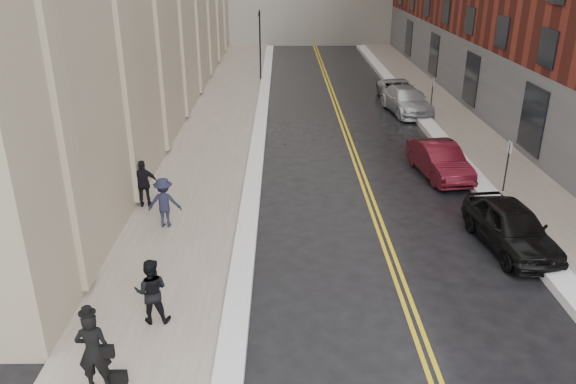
{
  "coord_description": "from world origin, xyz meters",
  "views": [
    {
      "loc": [
        -0.96,
        -12.67,
        8.92
      ],
      "look_at": [
        -0.78,
        4.57,
        1.6
      ],
      "focal_mm": 35.0,
      "sensor_mm": 36.0,
      "label": 1
    }
  ],
  "objects_px": {
    "car_silver_far": "(400,91)",
    "pedestrian_a": "(151,291)",
    "car_maroon": "(439,160)",
    "car_silver_near": "(406,101)",
    "car_black": "(511,227)",
    "pedestrian_main": "(93,351)",
    "pedestrian_b": "(164,202)",
    "pedestrian_c": "(144,184)"
  },
  "relations": [
    {
      "from": "car_maroon",
      "to": "pedestrian_c",
      "type": "relative_size",
      "value": 2.43
    },
    {
      "from": "car_silver_near",
      "to": "car_silver_far",
      "type": "xyz_separation_m",
      "value": [
        0.24,
        3.12,
        -0.1
      ]
    },
    {
      "from": "pedestrian_main",
      "to": "pedestrian_a",
      "type": "xyz_separation_m",
      "value": [
        0.71,
        2.42,
        -0.08
      ]
    },
    {
      "from": "pedestrian_a",
      "to": "pedestrian_c",
      "type": "xyz_separation_m",
      "value": [
        -1.82,
        7.23,
        0.02
      ]
    },
    {
      "from": "pedestrian_a",
      "to": "pedestrian_b",
      "type": "relative_size",
      "value": 1.0
    },
    {
      "from": "car_silver_near",
      "to": "pedestrian_c",
      "type": "bearing_deg",
      "value": -140.09
    },
    {
      "from": "car_silver_near",
      "to": "car_silver_far",
      "type": "bearing_deg",
      "value": 77.7
    },
    {
      "from": "car_maroon",
      "to": "car_silver_far",
      "type": "relative_size",
      "value": 0.94
    },
    {
      "from": "car_silver_far",
      "to": "car_silver_near",
      "type": "bearing_deg",
      "value": -100.83
    },
    {
      "from": "car_black",
      "to": "car_silver_far",
      "type": "relative_size",
      "value": 0.95
    },
    {
      "from": "car_silver_near",
      "to": "pedestrian_main",
      "type": "height_order",
      "value": "pedestrian_main"
    },
    {
      "from": "car_silver_near",
      "to": "pedestrian_a",
      "type": "bearing_deg",
      "value": -125.02
    },
    {
      "from": "car_silver_far",
      "to": "pedestrian_b",
      "type": "bearing_deg",
      "value": -128.64
    },
    {
      "from": "car_silver_far",
      "to": "pedestrian_b",
      "type": "height_order",
      "value": "pedestrian_b"
    },
    {
      "from": "car_maroon",
      "to": "car_silver_far",
      "type": "height_order",
      "value": "car_maroon"
    },
    {
      "from": "car_silver_near",
      "to": "pedestrian_a",
      "type": "relative_size",
      "value": 2.91
    },
    {
      "from": "car_silver_far",
      "to": "pedestrian_c",
      "type": "distance_m",
      "value": 21.46
    },
    {
      "from": "pedestrian_a",
      "to": "pedestrian_c",
      "type": "distance_m",
      "value": 7.46
    },
    {
      "from": "pedestrian_b",
      "to": "pedestrian_c",
      "type": "height_order",
      "value": "pedestrian_c"
    },
    {
      "from": "car_black",
      "to": "pedestrian_main",
      "type": "height_order",
      "value": "pedestrian_main"
    },
    {
      "from": "car_silver_far",
      "to": "pedestrian_a",
      "type": "height_order",
      "value": "pedestrian_a"
    },
    {
      "from": "car_silver_near",
      "to": "pedestrian_b",
      "type": "relative_size",
      "value": 2.91
    },
    {
      "from": "car_silver_near",
      "to": "pedestrian_main",
      "type": "relative_size",
      "value": 2.67
    },
    {
      "from": "pedestrian_c",
      "to": "pedestrian_b",
      "type": "bearing_deg",
      "value": 113.39
    },
    {
      "from": "car_black",
      "to": "car_silver_near",
      "type": "height_order",
      "value": "car_black"
    },
    {
      "from": "car_black",
      "to": "car_silver_near",
      "type": "relative_size",
      "value": 0.86
    },
    {
      "from": "pedestrian_c",
      "to": "car_silver_near",
      "type": "bearing_deg",
      "value": -141.28
    },
    {
      "from": "car_silver_far",
      "to": "pedestrian_b",
      "type": "distance_m",
      "value": 22.24
    },
    {
      "from": "car_silver_near",
      "to": "pedestrian_main",
      "type": "distance_m",
      "value": 26.33
    },
    {
      "from": "car_silver_far",
      "to": "car_black",
      "type": "bearing_deg",
      "value": -97.38
    },
    {
      "from": "pedestrian_main",
      "to": "pedestrian_c",
      "type": "xyz_separation_m",
      "value": [
        -1.1,
        9.65,
        -0.06
      ]
    },
    {
      "from": "car_black",
      "to": "car_maroon",
      "type": "height_order",
      "value": "car_black"
    },
    {
      "from": "car_black",
      "to": "pedestrian_main",
      "type": "xyz_separation_m",
      "value": [
        -11.49,
        -6.51,
        0.36
      ]
    },
    {
      "from": "car_maroon",
      "to": "pedestrian_b",
      "type": "bearing_deg",
      "value": -162.84
    },
    {
      "from": "car_maroon",
      "to": "car_silver_far",
      "type": "xyz_separation_m",
      "value": [
        0.97,
        13.74,
        -0.07
      ]
    },
    {
      "from": "car_black",
      "to": "car_silver_far",
      "type": "distance_m",
      "value": 20.26
    },
    {
      "from": "car_maroon",
      "to": "car_silver_near",
      "type": "distance_m",
      "value": 10.65
    },
    {
      "from": "car_black",
      "to": "car_silver_far",
      "type": "bearing_deg",
      "value": 82.79
    },
    {
      "from": "car_black",
      "to": "car_maroon",
      "type": "bearing_deg",
      "value": 89.38
    },
    {
      "from": "car_silver_far",
      "to": "pedestrian_a",
      "type": "bearing_deg",
      "value": -120.96
    },
    {
      "from": "pedestrian_main",
      "to": "pedestrian_b",
      "type": "xyz_separation_m",
      "value": [
        -0.03,
        7.95,
        -0.08
      ]
    },
    {
      "from": "car_maroon",
      "to": "car_silver_near",
      "type": "height_order",
      "value": "car_silver_near"
    }
  ]
}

